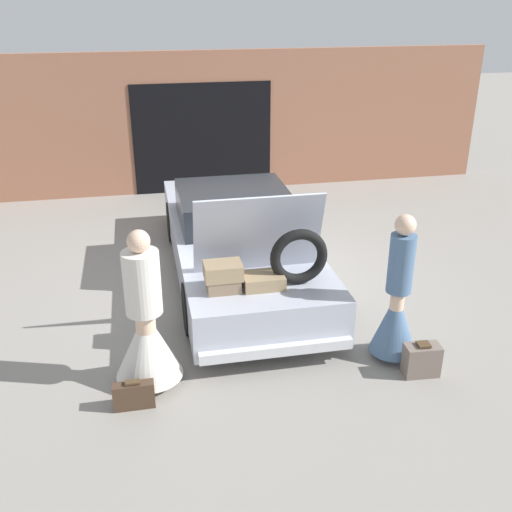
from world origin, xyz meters
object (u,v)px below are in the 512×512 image
at_px(person_right, 396,308).
at_px(suitcase_beside_right_person, 422,360).
at_px(person_left, 146,331).
at_px(car, 238,240).
at_px(suitcase_beside_left_person, 134,395).

bearing_deg(person_right, suitcase_beside_right_person, -149.08).
height_order(person_left, person_right, person_left).
distance_m(car, person_left, 2.77).
bearing_deg(suitcase_beside_right_person, suitcase_beside_left_person, 179.29).
bearing_deg(car, person_right, -60.75).
bearing_deg(person_right, person_left, 96.70).
height_order(person_right, suitcase_beside_left_person, person_right).
xyz_separation_m(person_left, suitcase_beside_left_person, (-0.17, -0.42, -0.48)).
height_order(car, suitcase_beside_left_person, car).
bearing_deg(suitcase_beside_right_person, person_right, 112.87).
bearing_deg(suitcase_beside_left_person, person_right, 6.99).
xyz_separation_m(person_right, suitcase_beside_right_person, (0.17, -0.40, -0.45)).
height_order(person_left, suitcase_beside_left_person, person_left).
relative_size(car, suitcase_beside_left_person, 12.06).
xyz_separation_m(person_left, suitcase_beside_right_person, (2.93, -0.46, -0.44)).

